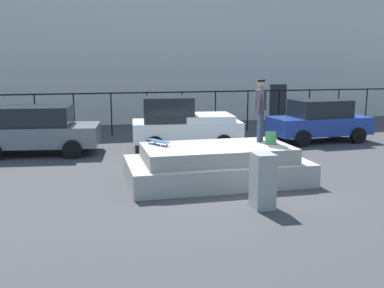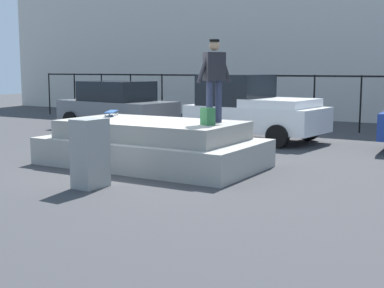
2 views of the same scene
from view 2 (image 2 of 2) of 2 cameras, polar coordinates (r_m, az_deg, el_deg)
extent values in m
plane|color=#38383A|center=(11.66, -4.90, -2.58)|extent=(60.00, 60.00, 0.00)
cube|color=#9E9B93|center=(11.96, -4.32, -0.83)|extent=(4.86, 2.59, 0.60)
cube|color=gray|center=(11.90, -4.34, 1.54)|extent=(3.98, 2.13, 0.39)
cylinder|color=#2D334C|center=(11.46, 2.86, 4.54)|extent=(0.14, 0.14, 0.89)
cylinder|color=#2D334C|center=(11.35, 1.88, 4.51)|extent=(0.14, 0.14, 0.89)
cube|color=#26262B|center=(11.38, 2.39, 8.27)|extent=(0.44, 0.49, 0.60)
cylinder|color=#26262B|center=(11.51, 3.57, 8.04)|extent=(0.24, 0.30, 0.61)
cylinder|color=#26262B|center=(11.26, 1.19, 8.05)|extent=(0.24, 0.30, 0.61)
sphere|color=tan|center=(11.39, 2.41, 10.47)|extent=(0.22, 0.22, 0.22)
cylinder|color=black|center=(11.40, 2.41, 10.97)|extent=(0.29, 0.29, 0.05)
cube|color=#264C8C|center=(13.19, -8.58, 3.44)|extent=(0.56, 0.80, 0.02)
cylinder|color=silver|center=(13.44, -7.96, 3.20)|extent=(0.05, 0.06, 0.06)
cylinder|color=silver|center=(13.47, -8.80, 3.19)|extent=(0.05, 0.06, 0.06)
cylinder|color=silver|center=(12.92, -8.35, 3.00)|extent=(0.05, 0.06, 0.06)
cylinder|color=silver|center=(12.96, -9.22, 3.00)|extent=(0.05, 0.06, 0.06)
cube|color=#33723F|center=(10.94, 1.68, 2.96)|extent=(0.34, 0.31, 0.35)
cube|color=slate|center=(19.05, -8.02, 3.53)|extent=(4.44, 2.45, 0.71)
cube|color=black|center=(19.01, -8.06, 5.62)|extent=(2.52, 1.98, 0.68)
cylinder|color=black|center=(20.71, -8.56, 2.90)|extent=(0.66, 0.30, 0.64)
cylinder|color=black|center=(19.41, -12.80, 2.45)|extent=(0.66, 0.30, 0.64)
cylinder|color=black|center=(18.90, -3.06, 2.49)|extent=(0.66, 0.30, 0.64)
cylinder|color=black|center=(17.46, -7.32, 1.98)|extent=(0.66, 0.30, 0.64)
cube|color=white|center=(16.11, 6.82, 2.77)|extent=(4.24, 2.36, 0.72)
cube|color=black|center=(16.42, 4.72, 5.78)|extent=(2.01, 1.97, 0.93)
cube|color=white|center=(15.68, 9.42, 4.33)|extent=(2.01, 2.03, 0.24)
cylinder|color=black|center=(17.63, 4.88, 2.07)|extent=(0.66, 0.29, 0.64)
cylinder|color=black|center=(16.00, 1.11, 1.49)|extent=(0.66, 0.29, 0.64)
cylinder|color=black|center=(16.44, 12.33, 1.49)|extent=(0.66, 0.29, 0.64)
cylinder|color=black|center=(14.68, 9.10, 0.80)|extent=(0.66, 0.29, 0.64)
cube|color=gray|center=(9.83, -10.81, -0.98)|extent=(0.46, 0.61, 1.25)
cylinder|color=black|center=(26.14, -14.98, 5.18)|extent=(0.06, 0.06, 1.93)
cylinder|color=black|center=(25.02, -12.41, 5.15)|extent=(0.06, 0.06, 1.93)
cylinder|color=black|center=(23.96, -9.60, 5.11)|extent=(0.06, 0.06, 1.93)
cylinder|color=black|center=(22.96, -6.54, 5.04)|extent=(0.06, 0.06, 1.93)
cylinder|color=black|center=(22.02, -3.22, 4.96)|extent=(0.06, 0.06, 1.93)
cylinder|color=black|center=(21.17, 0.39, 4.85)|extent=(0.06, 0.06, 1.93)
cylinder|color=black|center=(20.41, 4.28, 4.71)|extent=(0.06, 0.06, 1.93)
cylinder|color=black|center=(19.75, 8.45, 4.53)|extent=(0.06, 0.06, 1.93)
cylinder|color=black|center=(19.20, 12.88, 4.32)|extent=(0.06, 0.06, 1.93)
cylinder|color=black|center=(18.77, 17.53, 4.07)|extent=(0.06, 0.06, 1.93)
cube|color=black|center=(19.43, 10.70, 7.16)|extent=(24.00, 0.04, 0.06)
cube|color=beige|center=(25.77, 15.97, 10.73)|extent=(35.80, 6.09, 6.99)
camera|label=1|loc=(10.54, -70.47, 8.77)|focal=42.11mm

